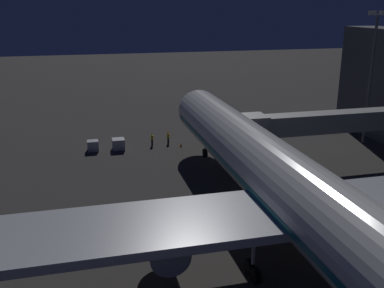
{
  "coord_description": "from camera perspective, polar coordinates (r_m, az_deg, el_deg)",
  "views": [
    {
      "loc": [
        16.06,
        38.66,
        20.27
      ],
      "look_at": [
        3.0,
        -13.36,
        3.5
      ],
      "focal_mm": 41.61,
      "sensor_mm": 36.0,
      "label": 1
    }
  ],
  "objects": [
    {
      "name": "baggage_container_near_belt",
      "position": [
        66.25,
        -12.59,
        -0.2
      ],
      "size": [
        1.6,
        1.51,
        1.5
      ],
      "primitive_type": "cube",
      "color": "#B7BABF",
      "rests_on": "ground_plane"
    },
    {
      "name": "ground_crew_by_belt_loader",
      "position": [
        67.37,
        -5.15,
        0.69
      ],
      "size": [
        0.4,
        0.4,
        1.84
      ],
      "color": "black",
      "rests_on": "ground_plane"
    },
    {
      "name": "jet_bridge",
      "position": [
        58.95,
        15.36,
        2.58
      ],
      "size": [
        23.37,
        3.4,
        7.39
      ],
      "color": "#9E9E99",
      "rests_on": "ground_plane"
    },
    {
      "name": "ground_crew_near_nose_gear",
      "position": [
        68.2,
        -3.08,
        0.94
      ],
      "size": [
        0.4,
        0.4,
        1.83
      ],
      "color": "black",
      "rests_on": "ground_plane"
    },
    {
      "name": "airliner_at_gate",
      "position": [
        35.21,
        14.64,
        -7.59
      ],
      "size": [
        59.3,
        71.43,
        20.54
      ],
      "color": "silver",
      "rests_on": "ground_plane"
    },
    {
      "name": "apron_floodlight_mast",
      "position": [
        71.28,
        22.0,
        8.83
      ],
      "size": [
        2.9,
        0.5,
        19.52
      ],
      "color": "#59595E",
      "rests_on": "ground_plane"
    },
    {
      "name": "ground_plane",
      "position": [
        46.51,
        7.7,
        -8.64
      ],
      "size": [
        320.0,
        320.0,
        0.0
      ],
      "primitive_type": "plane",
      "color": "#383533"
    },
    {
      "name": "traffic_cone_nose_starboard",
      "position": [
        66.62,
        -1.43,
        -0.11
      ],
      "size": [
        0.36,
        0.36,
        0.55
      ],
      "primitive_type": "cone",
      "color": "orange",
      "rests_on": "ground_plane"
    },
    {
      "name": "traffic_cone_nose_port",
      "position": [
        67.67,
        2.21,
        0.17
      ],
      "size": [
        0.36,
        0.36,
        0.55
      ],
      "primitive_type": "cone",
      "color": "orange",
      "rests_on": "ground_plane"
    },
    {
      "name": "baggage_container_mid_row",
      "position": [
        66.16,
        -9.41,
        -0.0
      ],
      "size": [
        1.77,
        1.83,
        1.58
      ],
      "primitive_type": "cube",
      "color": "#B7BABF",
      "rests_on": "ground_plane"
    }
  ]
}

